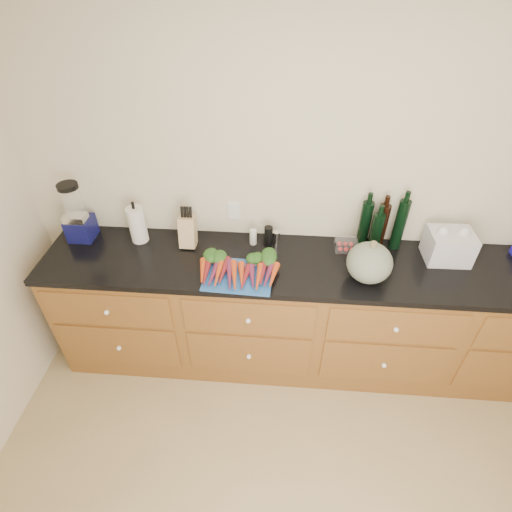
# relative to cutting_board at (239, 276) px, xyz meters

# --- Properties ---
(wall_back) EXTENTS (4.10, 0.05, 2.60)m
(wall_back) POSITION_rel_cutting_board_xyz_m (0.52, 0.48, 0.35)
(wall_back) COLOR beige
(wall_back) RESTS_ON ground
(cabinets) EXTENTS (3.60, 0.64, 0.90)m
(cabinets) POSITION_rel_cutting_board_xyz_m (0.52, 0.16, -0.49)
(cabinets) COLOR brown
(cabinets) RESTS_ON ground
(countertop) EXTENTS (3.64, 0.62, 0.04)m
(countertop) POSITION_rel_cutting_board_xyz_m (0.52, 0.16, -0.03)
(countertop) COLOR black
(countertop) RESTS_ON cabinets
(cutting_board) EXTENTS (0.43, 0.33, 0.01)m
(cutting_board) POSITION_rel_cutting_board_xyz_m (0.00, 0.00, 0.00)
(cutting_board) COLOR #2358A5
(cutting_board) RESTS_ON countertop
(carrots) EXTENTS (0.49, 0.34, 0.06)m
(carrots) POSITION_rel_cutting_board_xyz_m (0.00, 0.04, 0.03)
(carrots) COLOR #CC4418
(carrots) RESTS_ON cutting_board
(squash) EXTENTS (0.27, 0.27, 0.24)m
(squash) POSITION_rel_cutting_board_xyz_m (0.78, 0.05, 0.12)
(squash) COLOR #596554
(squash) RESTS_ON countertop
(blender_appliance) EXTENTS (0.16, 0.16, 0.41)m
(blender_appliance) POSITION_rel_cutting_board_xyz_m (-1.11, 0.32, 0.18)
(blender_appliance) COLOR #0F1149
(blender_appliance) RESTS_ON countertop
(paper_towel) EXTENTS (0.11, 0.11, 0.25)m
(paper_towel) POSITION_rel_cutting_board_xyz_m (-0.71, 0.32, 0.12)
(paper_towel) COLOR silver
(paper_towel) RESTS_ON countertop
(knife_block) EXTENTS (0.10, 0.10, 0.21)m
(knife_block) POSITION_rel_cutting_board_xyz_m (-0.37, 0.30, 0.10)
(knife_block) COLOR tan
(knife_block) RESTS_ON countertop
(grinder_salt) EXTENTS (0.05, 0.05, 0.11)m
(grinder_salt) POSITION_rel_cutting_board_xyz_m (0.06, 0.34, 0.05)
(grinder_salt) COLOR silver
(grinder_salt) RESTS_ON countertop
(grinder_pepper) EXTENTS (0.06, 0.06, 0.14)m
(grinder_pepper) POSITION_rel_cutting_board_xyz_m (0.16, 0.34, 0.06)
(grinder_pepper) COLOR black
(grinder_pepper) RESTS_ON countertop
(canister_chrome) EXTENTS (0.05, 0.05, 0.10)m
(canister_chrome) POSITION_rel_cutting_board_xyz_m (0.22, 0.34, 0.05)
(canister_chrome) COLOR silver
(canister_chrome) RESTS_ON countertop
(tomato_box) EXTENTS (0.14, 0.12, 0.07)m
(tomato_box) POSITION_rel_cutting_board_xyz_m (0.68, 0.33, 0.03)
(tomato_box) COLOR white
(tomato_box) RESTS_ON countertop
(bottles) EXTENTS (0.30, 0.15, 0.36)m
(bottles) POSITION_rel_cutting_board_xyz_m (0.89, 0.37, 0.16)
(bottles) COLOR black
(bottles) RESTS_ON countertop
(grocery_bag) EXTENTS (0.28, 0.22, 0.20)m
(grocery_bag) POSITION_rel_cutting_board_xyz_m (1.31, 0.28, 0.09)
(grocery_bag) COLOR white
(grocery_bag) RESTS_ON countertop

